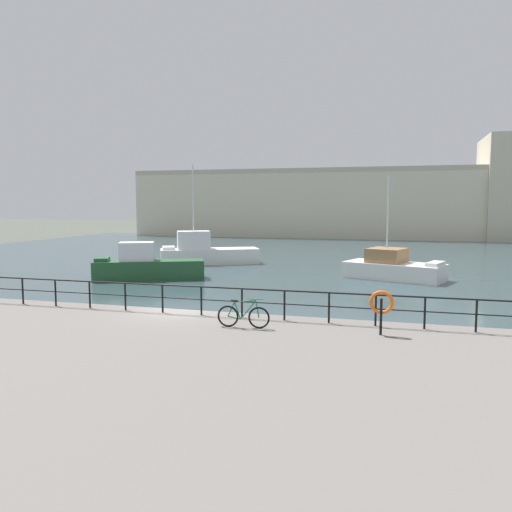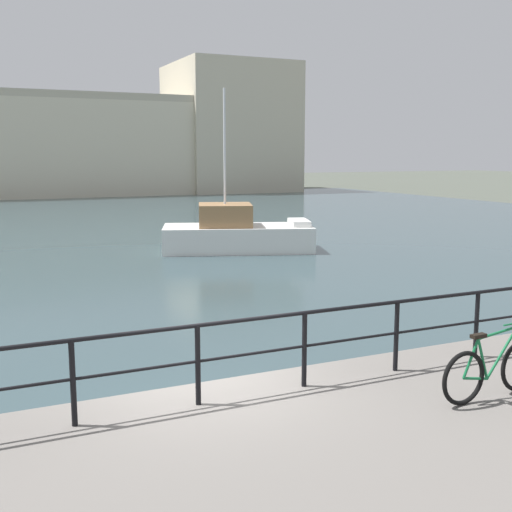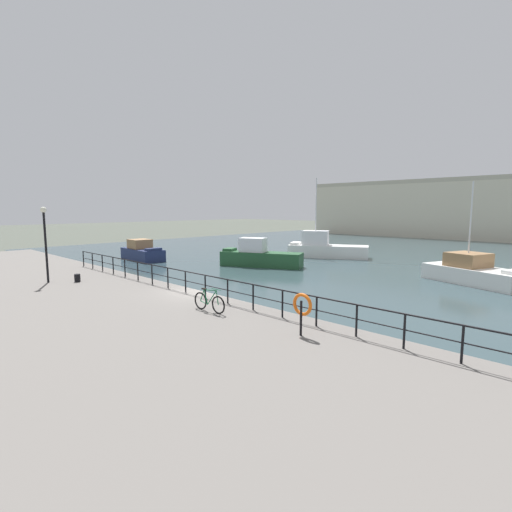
{
  "view_description": "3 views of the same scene",
  "coord_description": "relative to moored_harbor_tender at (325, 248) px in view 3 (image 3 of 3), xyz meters",
  "views": [
    {
      "loc": [
        8.1,
        -17.97,
        5.08
      ],
      "look_at": [
        1.62,
        5.21,
        2.59
      ],
      "focal_mm": 35.88,
      "sensor_mm": 36.0,
      "label": 1
    },
    {
      "loc": [
        -2.97,
        -8.17,
        4.18
      ],
      "look_at": [
        3.1,
        4.94,
        1.87
      ],
      "focal_mm": 44.75,
      "sensor_mm": 36.0,
      "label": 2
    },
    {
      "loc": [
        14.92,
        -11.51,
        5.1
      ],
      "look_at": [
        0.56,
        3.3,
        2.51
      ],
      "focal_mm": 26.64,
      "sensor_mm": 36.0,
      "label": 3
    }
  ],
  "objects": [
    {
      "name": "quay_promenade",
      "position": [
        7.41,
        -28.4,
        -0.46
      ],
      "size": [
        56.0,
        13.0,
        0.99
      ],
      "primitive_type": "cube",
      "color": "slate",
      "rests_on": "ground_plane"
    },
    {
      "name": "life_ring_stand",
      "position": [
        15.05,
        -23.76,
        1.01
      ],
      "size": [
        0.75,
        0.16,
        1.4
      ],
      "color": "black",
      "rests_on": "quay_promenade"
    },
    {
      "name": "moored_harbor_tender",
      "position": [
        0.0,
        0.0,
        0.0
      ],
      "size": [
        8.36,
        5.92,
        8.21
      ],
      "rotation": [
        0.0,
        0.0,
        3.61
      ],
      "color": "white",
      "rests_on": "water_basin"
    },
    {
      "name": "moored_small_launch",
      "position": [
        -11.96,
        -14.36,
        -0.17
      ],
      "size": [
        5.64,
        2.49,
        2.02
      ],
      "rotation": [
        0.0,
        0.0,
        -0.06
      ],
      "color": "navy",
      "rests_on": "water_basin"
    },
    {
      "name": "mooring_bollard",
      "position": [
        0.41,
        -25.3,
        0.25
      ],
      "size": [
        0.32,
        0.32,
        0.44
      ],
      "primitive_type": "cylinder",
      "color": "black",
      "rests_on": "quay_promenade"
    },
    {
      "name": "quay_railing",
      "position": [
        7.83,
        -22.65,
        0.77
      ],
      "size": [
        26.55,
        0.07,
        1.08
      ],
      "color": "black",
      "rests_on": "quay_promenade"
    },
    {
      "name": "ground_plane",
      "position": [
        7.41,
        -21.9,
        -0.96
      ],
      "size": [
        240.0,
        240.0,
        0.0
      ],
      "primitive_type": "plane",
      "color": "#4C5147"
    },
    {
      "name": "water_basin",
      "position": [
        7.41,
        8.3,
        -0.95
      ],
      "size": [
        80.0,
        60.0,
        0.01
      ],
      "primitive_type": "cube",
      "color": "#33474C",
      "rests_on": "ground_plane"
    },
    {
      "name": "moored_green_narrowboat",
      "position": [
        15.22,
        -4.74,
        -0.18
      ],
      "size": [
        6.97,
        4.8,
        6.92
      ],
      "rotation": [
        0.0,
        0.0,
        -0.35
      ],
      "color": "white",
      "rests_on": "water_basin"
    },
    {
      "name": "parked_bicycle",
      "position": [
        10.66,
        -24.07,
        0.42
      ],
      "size": [
        1.77,
        0.16,
        0.98
      ],
      "rotation": [
        0.0,
        0.0,
        0.06
      ],
      "color": "black",
      "rests_on": "quay_promenade"
    },
    {
      "name": "quay_lamp_post",
      "position": [
        -0.55,
        -26.52,
        2.75
      ],
      "size": [
        0.32,
        0.32,
        4.2
      ],
      "color": "black",
      "rests_on": "quay_promenade"
    },
    {
      "name": "moored_blue_motorboat",
      "position": [
        -0.61,
        -9.33,
        -0.07
      ],
      "size": [
        7.33,
        4.68,
        2.5
      ],
      "rotation": [
        0.0,
        0.0,
        3.57
      ],
      "color": "#23512D",
      "rests_on": "water_basin"
    }
  ]
}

